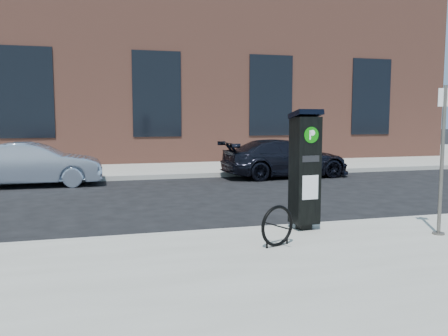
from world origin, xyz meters
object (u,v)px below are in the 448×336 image
object	(u,v)px
car_silver	(33,164)
sign_pole	(442,161)
car_dark	(285,158)
bike_rack	(277,226)
parking_kiosk	(305,168)

from	to	relation	value
car_silver	sign_pole	bearing A→B (deg)	-139.63
sign_pole	car_dark	size ratio (longest dim) A/B	0.54
sign_pole	bike_rack	size ratio (longest dim) A/B	3.90
car_silver	car_dark	world-z (taller)	car_silver
parking_kiosk	car_dark	bearing A→B (deg)	64.40
bike_rack	sign_pole	bearing A→B (deg)	-21.91
parking_kiosk	sign_pole	distance (m)	2.19
car_silver	car_dark	distance (m)	8.11
car_silver	parking_kiosk	bearing A→B (deg)	-145.30
sign_pole	car_dark	xyz separation A→B (m)	(0.96, 8.70, -0.71)
car_dark	bike_rack	bearing A→B (deg)	153.77
sign_pole	bike_rack	distance (m)	2.96
parking_kiosk	car_silver	size ratio (longest dim) A/B	0.51
car_silver	car_dark	size ratio (longest dim) A/B	0.89
bike_rack	car_dark	xyz separation A→B (m)	(3.78, 8.65, 0.19)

